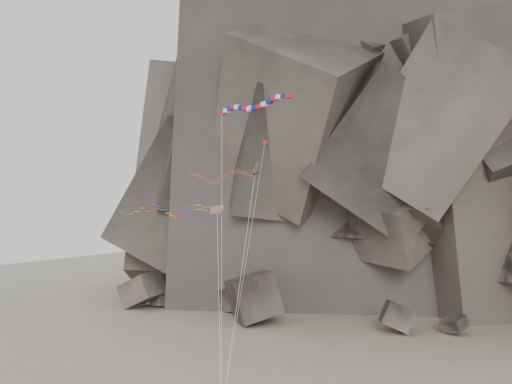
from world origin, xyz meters
The scene contains 6 objects.
headland centered at (0.00, 70.00, 42.00)m, with size 110.00×70.00×84.00m, color #5C524B, non-canonical shape.
boulder_field centered at (-6.78, 31.16, 2.71)m, with size 84.64×15.31×9.13m.
delta_kite centered at (-2.17, 0.92, 22.47)m, with size 10.37×9.73×22.37m.
banner_kite centered at (1.19, 2.55, 29.79)m, with size 10.87×12.90×29.08m.
parafoil_kite centered at (-8.13, -0.61, 18.74)m, with size 18.81×7.81×17.96m.
pennant_kite centered at (1.98, 1.90, 20.32)m, with size 2.82×13.04×25.06m.
Camera 1 is at (26.44, -43.91, 18.82)m, focal length 35.00 mm.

